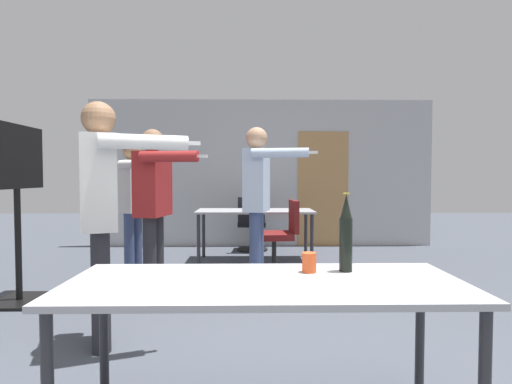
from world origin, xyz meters
TOP-DOWN VIEW (x-y plane):
  - back_wall at (0.03, 5.67)m, footprint 6.11×0.12m
  - conference_table_near at (-0.14, 0.39)m, footprint 1.90×0.74m
  - conference_table_far at (-0.13, 4.38)m, footprint 1.71×0.73m
  - tv_screen at (-2.51, 2.46)m, footprint 0.44×0.93m
  - person_left_plaid at (-0.12, 2.90)m, footprint 0.77×0.72m
  - person_near_casual at (-1.64, 3.42)m, footprint 0.70×0.74m
  - person_center_tall at (-1.20, 2.63)m, footprint 0.77×0.75m
  - person_far_watching at (-1.28, 1.40)m, footprint 0.92×0.60m
  - office_chair_side_rolled at (-0.17, 5.14)m, footprint 0.52×0.56m
  - office_chair_near_pushed at (0.18, 3.67)m, footprint 0.57×0.52m
  - beer_bottle at (0.29, 0.57)m, footprint 0.07×0.07m
  - drink_cup at (0.10, 0.55)m, footprint 0.07×0.07m

SIDE VIEW (x-z plane):
  - office_chair_side_rolled at x=-0.17m, z-range -0.03..0.88m
  - office_chair_near_pushed at x=0.18m, z-range -0.03..0.91m
  - conference_table_far at x=-0.13m, z-range 0.30..1.05m
  - conference_table_near at x=-0.14m, z-range 0.31..1.06m
  - drink_cup at x=0.10m, z-range 0.75..0.86m
  - beer_bottle at x=0.29m, z-range 0.74..1.16m
  - person_near_casual at x=-1.64m, z-range 0.18..1.86m
  - person_center_tall at x=-1.20m, z-range 0.18..1.92m
  - tv_screen at x=-2.51m, z-range 0.19..1.96m
  - person_far_watching at x=-1.28m, z-range 0.19..1.98m
  - person_left_plaid at x=-0.12m, z-range 0.20..1.99m
  - back_wall at x=0.03m, z-range -0.01..2.61m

